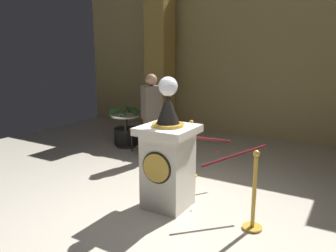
{
  "coord_description": "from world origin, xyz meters",
  "views": [
    {
      "loc": [
        2.06,
        -3.56,
        2.1
      ],
      "look_at": [
        -0.13,
        0.13,
        1.14
      ],
      "focal_mm": 35.36,
      "sensor_mm": 36.0,
      "label": 1
    }
  ],
  "objects": [
    {
      "name": "ground_plane",
      "position": [
        0.0,
        0.0,
        0.0
      ],
      "size": [
        11.15,
        11.15,
        0.0
      ],
      "primitive_type": "plane",
      "color": "beige"
    },
    {
      "name": "back_wall",
      "position": [
        0.0,
        4.74,
        2.03
      ],
      "size": [
        11.15,
        0.16,
        4.05
      ],
      "primitive_type": "cube",
      "color": "tan",
      "rests_on": "ground_plane"
    },
    {
      "name": "pedestal_clock",
      "position": [
        -0.13,
        0.13,
        0.71
      ],
      "size": [
        0.71,
        0.71,
        1.8
      ],
      "color": "silver",
      "rests_on": "ground_plane"
    },
    {
      "name": "stanchion_near",
      "position": [
        1.07,
        0.11,
        0.35
      ],
      "size": [
        0.24,
        0.24,
        1.0
      ],
      "color": "gold",
      "rests_on": "ground_plane"
    },
    {
      "name": "stanchion_far",
      "position": [
        -0.37,
        1.31,
        0.34
      ],
      "size": [
        0.24,
        0.24,
        0.99
      ],
      "color": "gold",
      "rests_on": "ground_plane"
    },
    {
      "name": "velvet_rope",
      "position": [
        0.35,
        0.71,
        0.79
      ],
      "size": [
        1.36,
        1.35,
        0.22
      ],
      "color": "#591419"
    },
    {
      "name": "column_left",
      "position": [
        -2.76,
        4.14,
        1.93
      ],
      "size": [
        0.73,
        0.73,
        3.89
      ],
      "color": "black",
      "rests_on": "ground_plane"
    },
    {
      "name": "potted_palm_left",
      "position": [
        -2.59,
        2.38,
        0.3
      ],
      "size": [
        0.83,
        0.77,
        0.99
      ],
      "color": "black",
      "rests_on": "ground_plane"
    },
    {
      "name": "bystander_guest",
      "position": [
        -1.44,
        1.72,
        0.91
      ],
      "size": [
        0.37,
        0.42,
        1.7
      ],
      "color": "brown",
      "rests_on": "ground_plane"
    },
    {
      "name": "cafe_table",
      "position": [
        -2.46,
        2.2,
        0.47
      ],
      "size": [
        0.62,
        0.62,
        0.73
      ],
      "color": "#332D28",
      "rests_on": "ground_plane"
    },
    {
      "name": "cafe_chair_red",
      "position": [
        -1.88,
        2.12,
        0.57
      ],
      "size": [
        0.54,
        0.54,
        0.96
      ],
      "color": "black",
      "rests_on": "ground_plane"
    }
  ]
}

